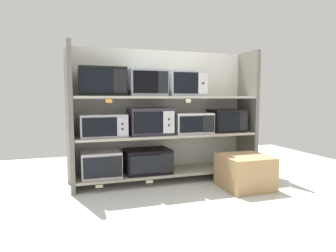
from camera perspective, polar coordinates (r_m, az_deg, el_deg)
name	(u,v)px	position (r m, az deg, el deg)	size (l,w,h in m)	color
ground	(200,210)	(2.92, 6.31, -16.07)	(6.26, 6.00, 0.02)	silver
back_panel	(162,114)	(3.89, -1.14, 2.31)	(2.46, 0.04, 1.69)	beige
upright_left	(71,117)	(3.48, -18.53, 1.62)	(0.05, 0.46, 1.69)	#68645B
upright_right	(248,114)	(4.16, 15.41, 2.32)	(0.05, 0.46, 1.69)	#68645B
shelf_0	(168,172)	(3.77, 0.00, -9.01)	(2.26, 0.46, 0.03)	#ADA899
microwave_0	(101,164)	(3.57, -13.07, -7.26)	(0.46, 0.40, 0.30)	#BAB2B7
microwave_1	(148,161)	(3.66, -4.04, -6.86)	(0.56, 0.41, 0.30)	black
price_tag_0	(99,186)	(3.39, -13.38, -11.49)	(0.08, 0.00, 0.03)	beige
price_tag_1	(150,182)	(3.48, -3.66, -10.90)	(0.09, 0.00, 0.03)	beige
shelf_1	(168,135)	(3.68, 0.00, -1.78)	(2.26, 0.46, 0.03)	#ADA899
microwave_2	(103,125)	(3.50, -12.63, 0.11)	(0.53, 0.40, 0.26)	#B3B0B9
microwave_3	(150,121)	(3.59, -3.53, 0.93)	(0.53, 0.39, 0.33)	#2F2B38
microwave_4	(191,123)	(3.77, 4.62, 0.62)	(0.50, 0.38, 0.26)	silver
microwave_5	(226,121)	(3.99, 11.45, 1.06)	(0.45, 0.36, 0.30)	black
shelf_2	(168,97)	(3.65, 0.00, 5.69)	(2.26, 0.46, 0.03)	#ADA899
microwave_6	(102,82)	(3.49, -12.80, 8.52)	(0.53, 0.35, 0.33)	black
microwave_7	(147,83)	(3.57, -4.25, 8.47)	(0.44, 0.41, 0.32)	#9AA7AE
microwave_8	(184,84)	(3.72, 3.25, 8.30)	(0.47, 0.44, 0.31)	#B1B7BE
price_tag_2	(109,101)	(3.26, -11.58, 4.87)	(0.07, 0.00, 0.04)	orange
price_tag_3	(188,101)	(3.49, 4.03, 4.98)	(0.06, 0.00, 0.05)	beige
shipping_carton	(245,172)	(3.56, 14.89, -8.74)	(0.54, 0.54, 0.39)	tan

